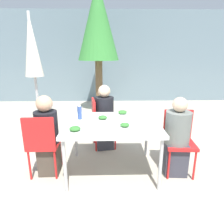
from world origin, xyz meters
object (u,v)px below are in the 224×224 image
(chair_left, at_px, (42,141))
(closed_umbrella, at_px, (33,54))
(person_left, at_px, (48,137))
(drinking_cup, at_px, (130,121))
(tree_behind_left, at_px, (98,23))
(person_right, at_px, (177,139))
(chair_far, at_px, (100,119))
(salad_bowl, at_px, (123,118))
(bottle, at_px, (80,113))
(person_far, at_px, (105,119))
(chair_right, at_px, (179,136))

(chair_left, distance_m, closed_umbrella, 1.49)
(person_left, relative_size, closed_umbrella, 0.50)
(drinking_cup, xyz_separation_m, tree_behind_left, (-0.53, 3.12, 1.63))
(person_right, distance_m, tree_behind_left, 3.85)
(chair_far, distance_m, closed_umbrella, 1.54)
(tree_behind_left, bearing_deg, drinking_cup, -80.39)
(drinking_cup, bearing_deg, salad_bowl, 115.23)
(closed_umbrella, height_order, drinking_cup, closed_umbrella)
(chair_far, xyz_separation_m, bottle, (-0.26, -0.63, 0.32))
(chair_left, bearing_deg, bottle, 27.31)
(chair_far, height_order, salad_bowl, chair_far)
(person_left, distance_m, closed_umbrella, 1.44)
(chair_far, bearing_deg, person_right, 43.32)
(person_far, bearing_deg, drinking_cup, 15.27)
(chair_left, height_order, person_left, person_left)
(closed_umbrella, bearing_deg, tree_behind_left, 66.32)
(chair_left, bearing_deg, tree_behind_left, 77.52)
(closed_umbrella, xyz_separation_m, bottle, (0.81, -0.68, -0.79))
(chair_right, height_order, tree_behind_left, tree_behind_left)
(chair_left, xyz_separation_m, person_far, (0.82, 0.85, 0.02))
(closed_umbrella, bearing_deg, drinking_cup, -30.46)
(person_left, bearing_deg, closed_umbrella, 113.17)
(closed_umbrella, height_order, salad_bowl, closed_umbrella)
(chair_far, height_order, drinking_cup, chair_far)
(drinking_cup, distance_m, tree_behind_left, 3.56)
(chair_right, relative_size, tree_behind_left, 0.26)
(person_right, height_order, closed_umbrella, closed_umbrella)
(person_right, bearing_deg, person_far, -35.22)
(person_left, bearing_deg, chair_right, -0.08)
(chair_far, xyz_separation_m, tree_behind_left, (-0.09, 2.29, 1.89))
(person_left, distance_m, person_right, 1.77)
(chair_right, xyz_separation_m, person_right, (-0.06, -0.08, -0.01))
(bottle, xyz_separation_m, tree_behind_left, (0.17, 2.92, 1.57))
(chair_right, height_order, closed_umbrella, closed_umbrella)
(drinking_cup, bearing_deg, chair_left, -177.61)
(tree_behind_left, bearing_deg, chair_far, -87.73)
(person_far, height_order, drinking_cup, person_far)
(chair_far, bearing_deg, tree_behind_left, 173.78)
(bottle, bearing_deg, closed_umbrella, 140.12)
(person_left, relative_size, drinking_cup, 13.44)
(salad_bowl, bearing_deg, chair_far, 118.22)
(person_left, bearing_deg, chair_far, 48.58)
(person_far, distance_m, bottle, 0.75)
(person_right, height_order, chair_far, person_right)
(chair_left, distance_m, person_far, 1.18)
(salad_bowl, height_order, tree_behind_left, tree_behind_left)
(person_far, bearing_deg, chair_far, -122.04)
(chair_right, distance_m, closed_umbrella, 2.61)
(person_left, relative_size, chair_far, 1.27)
(person_right, height_order, bottle, person_right)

